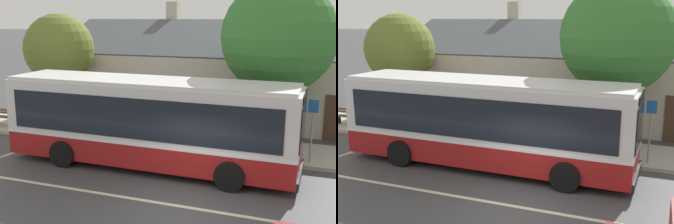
# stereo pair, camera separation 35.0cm
# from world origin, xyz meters

# --- Properties ---
(ground_plane) EXTENTS (300.00, 300.00, 0.00)m
(ground_plane) POSITION_xyz_m (0.00, 0.00, 0.00)
(ground_plane) COLOR #424244
(sidewalk_far) EXTENTS (60.00, 3.00, 0.15)m
(sidewalk_far) POSITION_xyz_m (0.00, 6.00, 0.07)
(sidewalk_far) COLOR #ADAAA3
(sidewalk_far) RESTS_ON ground
(lane_divider_stripe) EXTENTS (60.00, 0.16, 0.01)m
(lane_divider_stripe) POSITION_xyz_m (0.00, 0.00, 0.00)
(lane_divider_stripe) COLOR beige
(lane_divider_stripe) RESTS_ON ground
(community_building) EXTENTS (23.11, 8.63, 6.38)m
(community_building) POSITION_xyz_m (0.92, 13.03, 1.88)
(community_building) COLOR beige
(community_building) RESTS_ON ground
(transit_bus) EXTENTS (10.93, 2.87, 3.28)m
(transit_bus) POSITION_xyz_m (-2.27, 2.90, 1.76)
(transit_bus) COLOR maroon
(transit_bus) RESTS_ON ground
(bench_by_building) EXTENTS (1.51, 0.51, 0.94)m
(bench_by_building) POSITION_xyz_m (-11.15, 5.33, 0.56)
(bench_by_building) COLOR brown
(bench_by_building) RESTS_ON sidewalk_far
(street_tree_primary) EXTENTS (4.74, 4.74, 7.04)m
(street_tree_primary) POSITION_xyz_m (1.76, 7.09, 4.66)
(street_tree_primary) COLOR #4C3828
(street_tree_primary) RESTS_ON ground
(street_tree_secondary) EXTENTS (3.53, 3.53, 5.67)m
(street_tree_secondary) POSITION_xyz_m (-9.04, 7.25, 3.88)
(street_tree_secondary) COLOR #4C3828
(street_tree_secondary) RESTS_ON ground
(bus_stop_sign) EXTENTS (0.36, 0.07, 2.40)m
(bus_stop_sign) POSITION_xyz_m (3.37, 4.99, 1.64)
(bus_stop_sign) COLOR gray
(bus_stop_sign) RESTS_ON sidewalk_far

